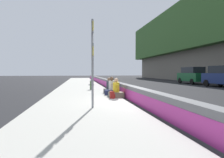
# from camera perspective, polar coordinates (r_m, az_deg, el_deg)

# --- Properties ---
(ground_plane) EXTENTS (160.00, 160.00, 0.00)m
(ground_plane) POSITION_cam_1_polar(r_m,az_deg,el_deg) (9.92, 7.22, -7.26)
(ground_plane) COLOR #232326
(ground_plane) RESTS_ON ground
(sidewalk_strip) EXTENTS (80.00, 4.40, 0.14)m
(sidewalk_strip) POSITION_cam_1_polar(r_m,az_deg,el_deg) (9.49, -8.41, -7.26)
(sidewalk_strip) COLOR #B5B2A8
(sidewalk_strip) RESTS_ON ground_plane
(jersey_barrier) EXTENTS (76.00, 0.45, 0.85)m
(jersey_barrier) POSITION_cam_1_polar(r_m,az_deg,el_deg) (9.86, 7.21, -4.83)
(jersey_barrier) COLOR slate
(jersey_barrier) RESTS_ON ground_plane
(route_sign_post) EXTENTS (0.44, 0.09, 3.60)m
(route_sign_post) POSITION_cam_1_polar(r_m,az_deg,el_deg) (8.00, -5.70, 6.57)
(route_sign_post) COLOR gray
(route_sign_post) RESTS_ON sidewalk_strip
(fire_hydrant) EXTENTS (0.26, 0.46, 0.88)m
(fire_hydrant) POSITION_cam_1_polar(r_m,az_deg,el_deg) (16.38, -6.07, -1.51)
(fire_hydrant) COLOR #47663D
(fire_hydrant) RESTS_ON sidewalk_strip
(seated_person_foreground) EXTENTS (0.72, 0.84, 1.11)m
(seated_person_foreground) POSITION_cam_1_polar(r_m,az_deg,el_deg) (11.31, 1.22, -3.60)
(seated_person_foreground) COLOR #706651
(seated_person_foreground) RESTS_ON sidewalk_strip
(seated_person_middle) EXTENTS (0.91, 1.00, 1.16)m
(seated_person_middle) POSITION_cam_1_polar(r_m,az_deg,el_deg) (12.55, -0.09, -2.98)
(seated_person_middle) COLOR #23284C
(seated_person_middle) RESTS_ON sidewalk_strip
(seated_person_rear) EXTENTS (0.72, 0.82, 1.07)m
(seated_person_rear) POSITION_cam_1_polar(r_m,az_deg,el_deg) (13.69, -0.87, -2.67)
(seated_person_rear) COLOR #424247
(seated_person_rear) RESTS_ON sidewalk_strip
(backpack) EXTENTS (0.32, 0.28, 0.40)m
(backpack) POSITION_cam_1_polar(r_m,az_deg,el_deg) (10.82, 0.05, -4.68)
(backpack) COLOR maroon
(backpack) RESTS_ON sidewalk_strip
(parked_car_third) EXTENTS (4.87, 2.21, 2.28)m
(parked_car_third) POSITION_cam_1_polar(r_m,az_deg,el_deg) (23.46, 30.07, 0.75)
(parked_car_third) COLOR navy
(parked_car_third) RESTS_ON ground_plane
(parked_car_fourth) EXTENTS (4.83, 2.11, 2.28)m
(parked_car_fourth) POSITION_cam_1_polar(r_m,az_deg,el_deg) (28.53, 22.43, 1.05)
(parked_car_fourth) COLOR #145128
(parked_car_fourth) RESTS_ON ground_plane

